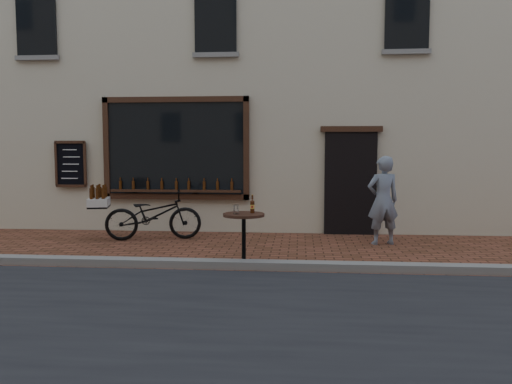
{
  "coord_description": "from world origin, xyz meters",
  "views": [
    {
      "loc": [
        0.82,
        -7.34,
        1.85
      ],
      "look_at": [
        0.07,
        1.2,
        1.1
      ],
      "focal_mm": 35.0,
      "sensor_mm": 36.0,
      "label": 1
    }
  ],
  "objects": [
    {
      "name": "kerb",
      "position": [
        0.0,
        0.2,
        0.06
      ],
      "size": [
        90.0,
        0.25,
        0.12
      ],
      "primitive_type": "cube",
      "color": "slate",
      "rests_on": "ground"
    },
    {
      "name": "shop_building",
      "position": [
        0.0,
        6.5,
        5.0
      ],
      "size": [
        28.0,
        6.2,
        10.0
      ],
      "color": "#B9AD91",
      "rests_on": "ground"
    },
    {
      "name": "pedestrian",
      "position": [
        2.42,
        2.38,
        0.85
      ],
      "size": [
        0.7,
        0.54,
        1.71
      ],
      "primitive_type": "imported",
      "rotation": [
        0.0,
        0.0,
        3.37
      ],
      "color": "slate",
      "rests_on": "ground"
    },
    {
      "name": "cargo_bicycle",
      "position": [
        -2.17,
        2.46,
        0.52
      ],
      "size": [
        2.3,
        1.14,
        1.08
      ],
      "rotation": [
        0.0,
        0.0,
        1.82
      ],
      "color": "black",
      "rests_on": "ground"
    },
    {
      "name": "bistro_table",
      "position": [
        -0.05,
        0.35,
        0.6
      ],
      "size": [
        0.65,
        0.65,
        1.12
      ],
      "color": "black",
      "rests_on": "ground"
    },
    {
      "name": "ground",
      "position": [
        0.0,
        0.0,
        0.0
      ],
      "size": [
        90.0,
        90.0,
        0.0
      ],
      "primitive_type": "plane",
      "color": "#542D1B",
      "rests_on": "ground"
    }
  ]
}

